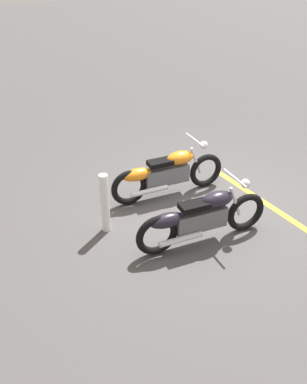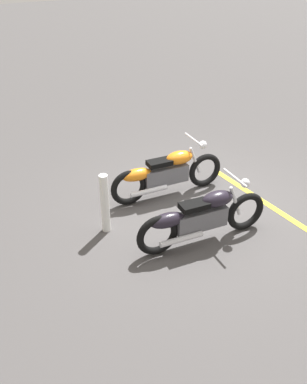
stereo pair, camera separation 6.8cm
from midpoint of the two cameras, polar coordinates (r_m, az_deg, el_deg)
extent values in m
plane|color=#474444|center=(7.58, 6.72, -2.16)|extent=(60.00, 60.00, 0.00)
torus|color=black|center=(8.10, 6.68, 2.93)|extent=(0.68, 0.17, 0.67)
torus|color=black|center=(7.49, -3.62, 0.58)|extent=(0.68, 0.17, 0.67)
cube|color=#59595E|center=(7.70, 1.41, 2.28)|extent=(0.86, 0.29, 0.32)
ellipsoid|color=orange|center=(7.67, 3.25, 4.65)|extent=(0.54, 0.32, 0.24)
ellipsoid|color=orange|center=(7.43, -2.53, 2.34)|extent=(0.58, 0.29, 0.22)
cube|color=black|center=(7.52, 0.54, 3.96)|extent=(0.46, 0.28, 0.09)
cylinder|color=silver|center=(7.88, 5.35, 4.28)|extent=(0.27, 0.08, 0.56)
cylinder|color=silver|center=(7.67, 5.18, 7.04)|extent=(0.09, 0.62, 0.04)
sphere|color=silver|center=(7.83, 6.41, 6.34)|extent=(0.15, 0.15, 0.15)
cylinder|color=silver|center=(7.52, -0.87, 0.13)|extent=(0.71, 0.15, 0.09)
torus|color=black|center=(6.98, 12.00, -2.59)|extent=(0.68, 0.18, 0.67)
torus|color=black|center=(6.31, 0.23, -5.84)|extent=(0.68, 0.18, 0.67)
cube|color=#59595E|center=(6.53, 6.09, -3.65)|extent=(0.86, 0.30, 0.32)
ellipsoid|color=black|center=(6.49, 8.31, -0.90)|extent=(0.55, 0.33, 0.24)
ellipsoid|color=black|center=(6.23, 1.58, -3.82)|extent=(0.58, 0.30, 0.22)
cube|color=black|center=(6.32, 5.20, -1.84)|extent=(0.46, 0.28, 0.09)
cylinder|color=silver|center=(6.72, 10.63, -1.19)|extent=(0.27, 0.08, 0.56)
cylinder|color=silver|center=(6.48, 10.62, 1.90)|extent=(0.10, 0.62, 0.04)
sphere|color=silver|center=(6.66, 11.94, 1.17)|extent=(0.15, 0.15, 0.15)
cylinder|color=silver|center=(6.37, 3.48, -6.33)|extent=(0.71, 0.16, 0.09)
cylinder|color=white|center=(6.74, -6.84, -1.57)|extent=(0.14, 0.14, 1.02)
cube|color=yellow|center=(7.82, 15.54, -2.05)|extent=(0.19, 3.20, 0.01)
camera|label=1|loc=(0.03, 89.71, 0.17)|focal=39.64mm
camera|label=2|loc=(0.03, -90.29, -0.17)|focal=39.64mm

